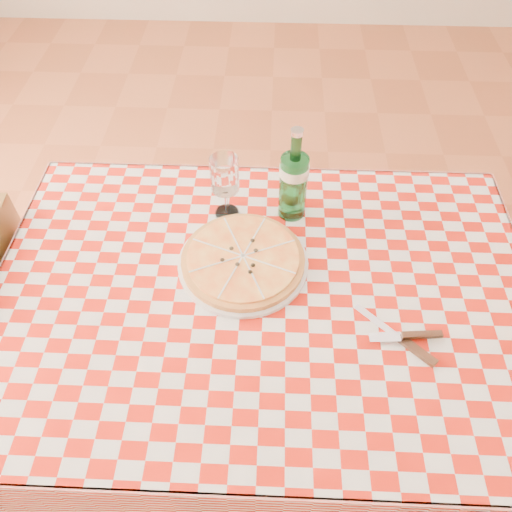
{
  "coord_description": "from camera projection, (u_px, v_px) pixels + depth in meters",
  "views": [
    {
      "loc": [
        0.01,
        -0.69,
        1.72
      ],
      "look_at": [
        -0.02,
        0.06,
        0.82
      ],
      "focal_mm": 35.0,
      "sensor_mm": 36.0,
      "label": 1
    }
  ],
  "objects": [
    {
      "name": "water_bottle",
      "position": [
        294.0,
        175.0,
        1.24
      ],
      "size": [
        0.1,
        0.1,
        0.27
      ],
      "primitive_type": null,
      "rotation": [
        0.0,
        0.0,
        0.33
      ],
      "color": "#186129",
      "rests_on": "tablecloth"
    },
    {
      "name": "cutlery",
      "position": [
        401.0,
        337.0,
        1.08
      ],
      "size": [
        0.27,
        0.24,
        0.02
      ],
      "primitive_type": null,
      "rotation": [
        0.0,
        0.0,
        -0.27
      ],
      "color": "silver",
      "rests_on": "tablecloth"
    },
    {
      "name": "wine_glass",
      "position": [
        225.0,
        188.0,
        1.28
      ],
      "size": [
        0.08,
        0.08,
        0.18
      ],
      "primitive_type": null,
      "rotation": [
        0.0,
        0.0,
        -0.17
      ],
      "color": "silver",
      "rests_on": "tablecloth"
    },
    {
      "name": "tablecloth",
      "position": [
        263.0,
        293.0,
        1.18
      ],
      "size": [
        1.3,
        0.9,
        0.01
      ],
      "primitive_type": "cube",
      "color": "#A7150A",
      "rests_on": "dining_table"
    },
    {
      "name": "pizza_plate",
      "position": [
        243.0,
        259.0,
        1.21
      ],
      "size": [
        0.42,
        0.42,
        0.04
      ],
      "primitive_type": null,
      "rotation": [
        0.0,
        0.0,
        0.42
      ],
      "color": "#C78342",
      "rests_on": "tablecloth"
    },
    {
      "name": "dining_table",
      "position": [
        263.0,
        315.0,
        1.25
      ],
      "size": [
        1.2,
        0.8,
        0.75
      ],
      "color": "brown",
      "rests_on": "ground"
    }
  ]
}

